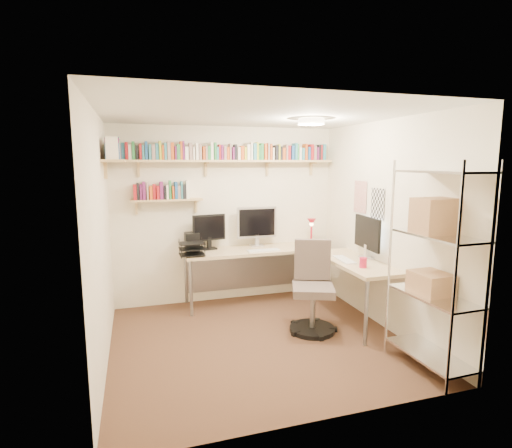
# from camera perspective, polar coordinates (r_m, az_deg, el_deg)

# --- Properties ---
(ground) EXTENTS (3.20, 3.20, 0.00)m
(ground) POSITION_cam_1_polar(r_m,az_deg,el_deg) (4.72, 0.23, -16.29)
(ground) COLOR #4C3220
(ground) RESTS_ON ground
(room_shell) EXTENTS (3.24, 3.04, 2.52)m
(room_shell) POSITION_cam_1_polar(r_m,az_deg,el_deg) (4.30, 0.30, 2.73)
(room_shell) COLOR beige
(room_shell) RESTS_ON ground
(wall_shelves) EXTENTS (3.12, 1.09, 0.80)m
(wall_shelves) POSITION_cam_1_polar(r_m,az_deg,el_deg) (5.44, -8.25, 8.96)
(wall_shelves) COLOR tan
(wall_shelves) RESTS_ON ground
(corner_desk) EXTENTS (2.43, 2.06, 1.37)m
(corner_desk) POSITION_cam_1_polar(r_m,az_deg,el_deg) (5.47, 2.29, -4.09)
(corner_desk) COLOR tan
(corner_desk) RESTS_ON ground
(office_chair) EXTENTS (0.62, 0.62, 1.08)m
(office_chair) POSITION_cam_1_polar(r_m,az_deg,el_deg) (4.89, 8.08, -9.75)
(office_chair) COLOR black
(office_chair) RESTS_ON ground
(wire_rack) EXTENTS (0.45, 0.89, 2.03)m
(wire_rack) POSITION_cam_1_polar(r_m,az_deg,el_deg) (4.13, 24.16, -3.54)
(wire_rack) COLOR silver
(wire_rack) RESTS_ON ground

